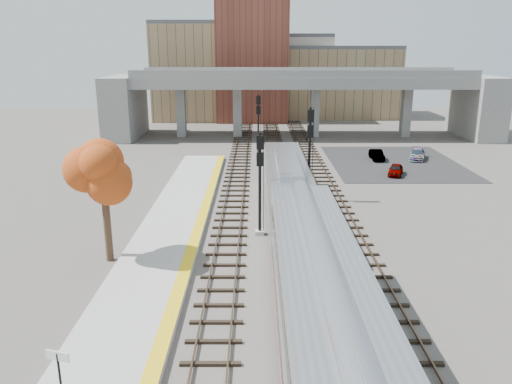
# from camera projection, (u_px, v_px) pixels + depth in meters

# --- Properties ---
(ground) EXTENTS (160.00, 160.00, 0.00)m
(ground) POSITION_uv_depth(u_px,v_px,m) (279.00, 271.00, 28.68)
(ground) COLOR #47423D
(ground) RESTS_ON ground
(platform) EXTENTS (4.50, 60.00, 0.35)m
(platform) POSITION_uv_depth(u_px,v_px,m) (153.00, 268.00, 28.63)
(platform) COLOR #9E9E99
(platform) RESTS_ON ground
(yellow_strip) EXTENTS (0.70, 60.00, 0.01)m
(yellow_strip) POSITION_uv_depth(u_px,v_px,m) (186.00, 265.00, 28.58)
(yellow_strip) COLOR yellow
(yellow_strip) RESTS_ON platform
(tracks) EXTENTS (10.70, 95.00, 0.25)m
(tracks) POSITION_uv_depth(u_px,v_px,m) (284.00, 204.00, 40.66)
(tracks) COLOR black
(tracks) RESTS_ON ground
(overpass) EXTENTS (54.00, 12.00, 9.50)m
(overpass) POSITION_uv_depth(u_px,v_px,m) (300.00, 95.00, 70.26)
(overpass) COLOR slate
(overpass) RESTS_ON ground
(buildings_far) EXTENTS (43.00, 21.00, 20.60)m
(buildings_far) POSITION_uv_depth(u_px,v_px,m) (270.00, 73.00, 90.39)
(buildings_far) COLOR #947E56
(buildings_far) RESTS_ON ground
(parking_lot) EXTENTS (14.00, 18.00, 0.04)m
(parking_lot) POSITION_uv_depth(u_px,v_px,m) (394.00, 162.00, 55.56)
(parking_lot) COLOR black
(parking_lot) RESTS_ON ground
(locomotive) EXTENTS (3.02, 19.05, 4.10)m
(locomotive) POSITION_uv_depth(u_px,v_px,m) (287.00, 188.00, 37.26)
(locomotive) COLOR #A8AAB2
(locomotive) RESTS_ON ground
(coach) EXTENTS (3.03, 25.00, 5.00)m
(coach) POSITION_uv_depth(u_px,v_px,m) (332.00, 369.00, 15.42)
(coach) COLOR #A8AAB2
(coach) RESTS_ON ground
(signal_mast_near) EXTENTS (0.60, 0.64, 7.05)m
(signal_mast_near) POSITION_uv_depth(u_px,v_px,m) (260.00, 186.00, 33.19)
(signal_mast_near) COLOR #9E9E99
(signal_mast_near) RESTS_ON ground
(signal_mast_mid) EXTENTS (0.60, 0.64, 7.78)m
(signal_mast_mid) POSITION_uv_depth(u_px,v_px,m) (309.00, 154.00, 40.62)
(signal_mast_mid) COLOR #9E9E99
(signal_mast_mid) RESTS_ON ground
(signal_mast_far) EXTENTS (0.60, 0.64, 7.22)m
(signal_mast_far) POSITION_uv_depth(u_px,v_px,m) (258.00, 126.00, 57.47)
(signal_mast_far) COLOR #9E9E99
(signal_mast_far) RESTS_ON ground
(station_sign) EXTENTS (0.88, 0.30, 2.27)m
(station_sign) POSITION_uv_depth(u_px,v_px,m) (59.00, 368.00, 16.80)
(station_sign) COLOR black
(station_sign) RESTS_ON platform
(tree) EXTENTS (3.60, 3.60, 7.37)m
(tree) POSITION_uv_depth(u_px,v_px,m) (103.00, 172.00, 28.60)
(tree) COLOR #382619
(tree) RESTS_ON ground
(car_a) EXTENTS (2.35, 3.51, 1.11)m
(car_a) POSITION_uv_depth(u_px,v_px,m) (396.00, 170.00, 49.82)
(car_a) COLOR #99999E
(car_a) RESTS_ON parking_lot
(car_b) EXTENTS (1.23, 3.45, 1.13)m
(car_b) POSITION_uv_depth(u_px,v_px,m) (377.00, 155.00, 56.57)
(car_b) COLOR #99999E
(car_b) RESTS_ON parking_lot
(car_c) EXTENTS (2.97, 4.37, 1.18)m
(car_c) POSITION_uv_depth(u_px,v_px,m) (417.00, 154.00, 56.82)
(car_c) COLOR #99999E
(car_c) RESTS_ON parking_lot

